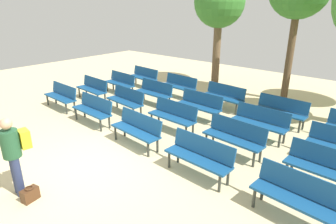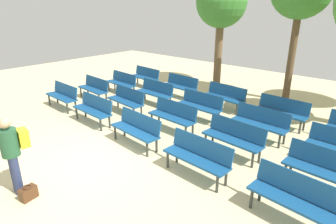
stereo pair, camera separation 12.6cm
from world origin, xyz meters
TOP-DOWN VIEW (x-y plane):
  - ground_plane at (0.00, 0.00)m, footprint 25.75×25.75m
  - bench_r0_c0 at (-4.19, 1.79)m, footprint 1.62×0.54m
  - bench_r0_c1 at (-2.10, 1.69)m, footprint 1.61×0.53m
  - bench_r0_c2 at (0.09, 1.55)m, footprint 1.63×0.59m
  - bench_r0_c3 at (2.20, 1.44)m, footprint 1.62×0.54m
  - bench_r0_c4 at (4.35, 1.38)m, footprint 1.63×0.60m
  - bench_r1_c0 at (-4.16, 3.14)m, footprint 1.63×0.58m
  - bench_r1_c1 at (-2.03, 3.01)m, footprint 1.63×0.61m
  - bench_r1_c2 at (0.18, 2.95)m, footprint 1.61×0.53m
  - bench_r1_c3 at (2.31, 2.82)m, footprint 1.63×0.58m
  - bench_r1_c4 at (4.47, 2.72)m, footprint 1.62×0.55m
  - bench_r2_c0 at (-4.03, 4.46)m, footprint 1.63×0.59m
  - bench_r2_c1 at (-1.95, 4.37)m, footprint 1.61×0.53m
  - bench_r2_c2 at (0.23, 4.27)m, footprint 1.62×0.53m
  - bench_r2_c3 at (2.38, 4.18)m, footprint 1.61×0.53m
  - bench_r3_c0 at (-4.03, 5.85)m, footprint 1.63×0.61m
  - bench_r3_c1 at (-1.81, 5.72)m, footprint 1.62×0.57m
  - bench_r3_c2 at (0.33, 5.65)m, footprint 1.63×0.61m
  - bench_r3_c3 at (2.48, 5.51)m, footprint 1.62×0.54m
  - tree_0 at (-1.75, 8.38)m, footprint 2.23×2.23m
  - visitor_with_backpack at (-0.15, -1.48)m, footprint 0.38×0.56m
  - handbag at (0.23, -1.48)m, footprint 0.23×0.35m

SIDE VIEW (x-z plane):
  - ground_plane at x=0.00m, z-range 0.00..0.00m
  - handbag at x=0.23m, z-range -0.01..0.28m
  - bench_r0_c0 at x=-4.19m, z-range 0.07..0.94m
  - bench_r0_c1 at x=-2.10m, z-range 0.07..0.94m
  - bench_r0_c2 at x=0.09m, z-range 0.07..0.94m
  - bench_r0_c3 at x=2.20m, z-range 0.07..0.94m
  - bench_r0_c4 at x=4.35m, z-range 0.07..0.94m
  - bench_r1_c0 at x=-4.16m, z-range 0.07..0.94m
  - bench_r1_c1 at x=-2.03m, z-range 0.07..0.94m
  - bench_r1_c2 at x=0.18m, z-range 0.07..0.94m
  - bench_r1_c3 at x=2.31m, z-range 0.07..0.94m
  - bench_r1_c4 at x=4.47m, z-range 0.07..0.94m
  - bench_r2_c0 at x=-4.03m, z-range 0.07..0.94m
  - bench_r2_c1 at x=-1.95m, z-range 0.07..0.94m
  - bench_r2_c2 at x=0.23m, z-range 0.07..0.94m
  - bench_r2_c3 at x=2.38m, z-range 0.07..0.94m
  - bench_r3_c0 at x=-4.03m, z-range 0.07..0.94m
  - bench_r3_c1 at x=-1.81m, z-range 0.07..0.94m
  - bench_r3_c2 at x=0.33m, z-range 0.07..0.94m
  - bench_r3_c3 at x=2.48m, z-range 0.07..0.94m
  - visitor_with_backpack at x=-0.15m, z-range 0.11..1.76m
  - tree_0 at x=-1.75m, z-range 1.23..6.05m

